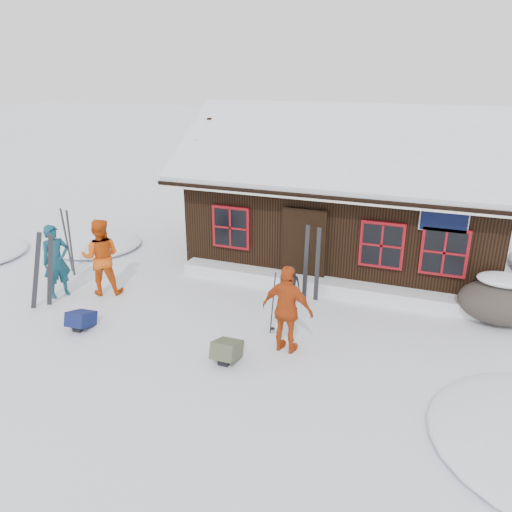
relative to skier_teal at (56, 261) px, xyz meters
The scene contains 15 objects.
ground 4.63m from the skier_teal, ahead, with size 120.00×120.00×0.00m, color white.
mountain_hut 8.04m from the skier_teal, 41.17° to the left, with size 8.90×6.09×4.42m.
snow_drift 6.58m from the skier_teal, 22.86° to the left, with size 7.60×0.60×0.35m, color white.
snow_mounds 6.61m from the skier_teal, 19.23° to the left, with size 20.60×13.20×0.48m.
skier_teal is the anchor object (origin of this frame).
skier_orange_left 1.05m from the skier_teal, 29.96° to the left, with size 0.93×0.73×1.92m, color #DC520F.
skier_orange_right 6.02m from the skier_teal, ahead, with size 1.06×0.44×1.80m, color #BD4413.
skier_crouched 5.70m from the skier_teal, 18.05° to the left, with size 0.44×0.29×0.90m, color black.
boulder 10.27m from the skier_teal, 13.22° to the left, with size 1.73×1.30×1.01m.
ski_pair_left 0.60m from the skier_teal, 76.88° to the right, with size 0.72×0.37×1.87m.
ski_pair_mid 1.51m from the skier_teal, 119.67° to the left, with size 0.46×0.30×1.84m.
ski_pair_right 6.16m from the skier_teal, 19.23° to the left, with size 0.44×0.15×1.90m.
ski_poles 5.58m from the skier_teal, ahead, with size 0.25×0.12×1.40m.
backpack_blue 2.12m from the skier_teal, 36.58° to the right, with size 0.43×0.57×0.31m, color #121B4E.
backpack_olive 5.25m from the skier_teal, 13.71° to the right, with size 0.46×0.61×0.33m, color #4B513A.
Camera 1 is at (3.99, -9.05, 5.28)m, focal length 35.00 mm.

